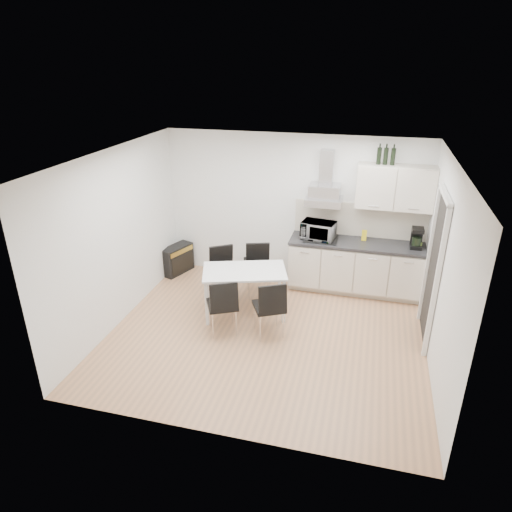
{
  "coord_description": "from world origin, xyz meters",
  "views": [
    {
      "loc": [
        1.28,
        -5.51,
        3.77
      ],
      "look_at": [
        -0.23,
        0.32,
        1.1
      ],
      "focal_mm": 32.0,
      "sensor_mm": 36.0,
      "label": 1
    }
  ],
  "objects": [
    {
      "name": "ground",
      "position": [
        0.0,
        0.0,
        0.0
      ],
      "size": [
        4.5,
        4.5,
        0.0
      ],
      "primitive_type": "plane",
      "color": "tan",
      "rests_on": "ground"
    },
    {
      "name": "wall_back",
      "position": [
        0.0,
        2.0,
        1.3
      ],
      "size": [
        4.5,
        0.1,
        2.6
      ],
      "primitive_type": "cube",
      "color": "white",
      "rests_on": "ground"
    },
    {
      "name": "wall_front",
      "position": [
        0.0,
        -2.0,
        1.3
      ],
      "size": [
        4.5,
        0.1,
        2.6
      ],
      "primitive_type": "cube",
      "color": "white",
      "rests_on": "ground"
    },
    {
      "name": "wall_left",
      "position": [
        -2.25,
        0.0,
        1.3
      ],
      "size": [
        0.1,
        4.0,
        2.6
      ],
      "primitive_type": "cube",
      "color": "white",
      "rests_on": "ground"
    },
    {
      "name": "wall_right",
      "position": [
        2.25,
        0.0,
        1.3
      ],
      "size": [
        0.1,
        4.0,
        2.6
      ],
      "primitive_type": "cube",
      "color": "white",
      "rests_on": "ground"
    },
    {
      "name": "ceiling",
      "position": [
        0.0,
        0.0,
        2.6
      ],
      "size": [
        4.5,
        4.5,
        0.0
      ],
      "primitive_type": "plane",
      "color": "white",
      "rests_on": "wall_back"
    },
    {
      "name": "doorway",
      "position": [
        2.21,
        0.55,
        1.05
      ],
      "size": [
        0.08,
        1.04,
        2.1
      ],
      "primitive_type": "cube",
      "color": "white",
      "rests_on": "ground"
    },
    {
      "name": "kitchenette",
      "position": [
        1.18,
        1.73,
        0.83
      ],
      "size": [
        2.22,
        0.64,
        2.52
      ],
      "color": "beige",
      "rests_on": "ground"
    },
    {
      "name": "dining_table",
      "position": [
        -0.47,
        0.52,
        0.66
      ],
      "size": [
        1.42,
        1.07,
        0.75
      ],
      "rotation": [
        0.0,
        0.0,
        0.31
      ],
      "color": "white",
      "rests_on": "ground"
    },
    {
      "name": "chair_far_left",
      "position": [
        -0.93,
        0.92,
        0.44
      ],
      "size": [
        0.64,
        0.66,
        0.88
      ],
      "primitive_type": null,
      "rotation": [
        0.0,
        0.0,
        3.71
      ],
      "color": "black",
      "rests_on": "ground"
    },
    {
      "name": "chair_far_right",
      "position": [
        -0.41,
        1.16,
        0.44
      ],
      "size": [
        0.57,
        0.61,
        0.88
      ],
      "primitive_type": null,
      "rotation": [
        0.0,
        0.0,
        3.46
      ],
      "color": "black",
      "rests_on": "ground"
    },
    {
      "name": "chair_near_left",
      "position": [
        -0.64,
        -0.06,
        0.44
      ],
      "size": [
        0.62,
        0.65,
        0.88
      ],
      "primitive_type": null,
      "rotation": [
        0.0,
        0.0,
        0.47
      ],
      "color": "black",
      "rests_on": "ground"
    },
    {
      "name": "chair_near_right",
      "position": [
        0.03,
        0.05,
        0.44
      ],
      "size": [
        0.62,
        0.65,
        0.88
      ],
      "primitive_type": null,
      "rotation": [
        0.0,
        0.0,
        0.48
      ],
      "color": "black",
      "rests_on": "ground"
    },
    {
      "name": "guitar_amp",
      "position": [
        -2.1,
        1.64,
        0.26
      ],
      "size": [
        0.48,
        0.69,
        0.53
      ],
      "rotation": [
        0.0,
        0.0,
        -0.36
      ],
      "color": "black",
      "rests_on": "ground"
    },
    {
      "name": "floor_speaker",
      "position": [
        -0.77,
        1.9,
        0.16
      ],
      "size": [
        0.24,
        0.23,
        0.31
      ],
      "primitive_type": "cube",
      "rotation": [
        0.0,
        0.0,
        0.38
      ],
      "color": "black",
      "rests_on": "ground"
    }
  ]
}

